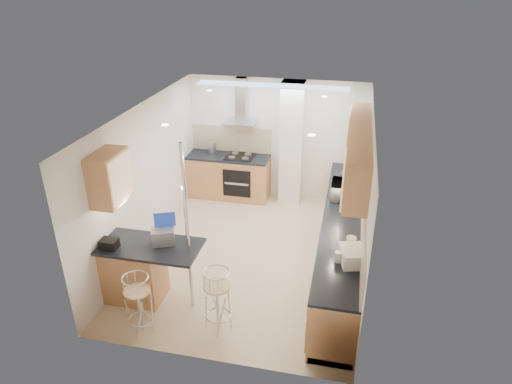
% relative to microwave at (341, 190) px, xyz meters
% --- Properties ---
extents(ground, '(4.80, 4.80, 0.00)m').
position_rel_microwave_xyz_m(ground, '(-1.42, -0.67, -1.06)').
color(ground, beige).
rests_on(ground, ground).
extents(room_shell, '(3.64, 4.84, 2.51)m').
position_rel_microwave_xyz_m(room_shell, '(-1.10, -0.29, 0.48)').
color(room_shell, white).
rests_on(room_shell, ground).
extents(right_counter, '(0.63, 4.40, 0.92)m').
position_rel_microwave_xyz_m(right_counter, '(0.08, -0.67, -0.60)').
color(right_counter, '#A96D43').
rests_on(right_counter, ground).
extents(back_counter, '(1.70, 0.63, 0.92)m').
position_rel_microwave_xyz_m(back_counter, '(-2.37, 1.43, -0.60)').
color(back_counter, '#A96D43').
rests_on(back_counter, ground).
extents(peninsula, '(1.47, 0.72, 0.94)m').
position_rel_microwave_xyz_m(peninsula, '(-2.55, -2.12, -0.58)').
color(peninsula, '#A96D43').
rests_on(peninsula, ground).
extents(microwave, '(0.35, 0.50, 0.28)m').
position_rel_microwave_xyz_m(microwave, '(0.00, 0.00, 0.00)').
color(microwave, silver).
rests_on(microwave, right_counter).
extents(laptop, '(0.38, 0.34, 0.22)m').
position_rel_microwave_xyz_m(laptop, '(-2.36, -2.01, -0.01)').
color(laptop, gray).
rests_on(laptop, peninsula).
extents(bag, '(0.24, 0.18, 0.13)m').
position_rel_microwave_xyz_m(bag, '(-3.04, -2.29, -0.05)').
color(bag, black).
rests_on(bag, peninsula).
extents(bar_stool_near, '(0.48, 0.48, 0.89)m').
position_rel_microwave_xyz_m(bar_stool_near, '(-2.44, -2.77, -0.61)').
color(bar_stool_near, tan).
rests_on(bar_stool_near, ground).
extents(bar_stool_end, '(0.46, 0.46, 0.93)m').
position_rel_microwave_xyz_m(bar_stool_end, '(-1.45, -2.50, -0.59)').
color(bar_stool_end, tan).
rests_on(bar_stool_end, ground).
extents(jar_a, '(0.13, 0.13, 0.17)m').
position_rel_microwave_xyz_m(jar_a, '(0.15, 0.31, -0.05)').
color(jar_a, beige).
rests_on(jar_a, right_counter).
extents(jar_b, '(0.13, 0.13, 0.16)m').
position_rel_microwave_xyz_m(jar_b, '(0.04, 0.73, -0.06)').
color(jar_b, beige).
rests_on(jar_b, right_counter).
extents(jar_c, '(0.14, 0.14, 0.21)m').
position_rel_microwave_xyz_m(jar_c, '(0.21, -1.62, -0.03)').
color(jar_c, beige).
rests_on(jar_c, right_counter).
extents(jar_d, '(0.12, 0.12, 0.15)m').
position_rel_microwave_xyz_m(jar_d, '(0.06, -1.92, -0.07)').
color(jar_d, silver).
rests_on(jar_d, right_counter).
extents(bread_bin, '(0.40, 0.46, 0.21)m').
position_rel_microwave_xyz_m(bread_bin, '(0.24, -1.90, -0.03)').
color(bread_bin, beige).
rests_on(bread_bin, right_counter).
extents(kettle, '(0.16, 0.16, 0.24)m').
position_rel_microwave_xyz_m(kettle, '(-2.74, 1.52, -0.02)').
color(kettle, '#B1B4B6').
rests_on(kettle, back_counter).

